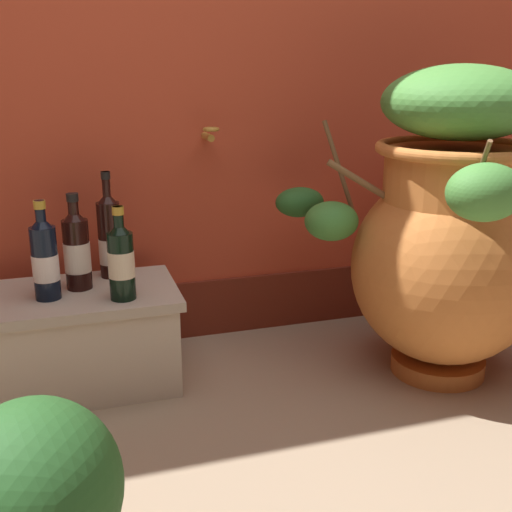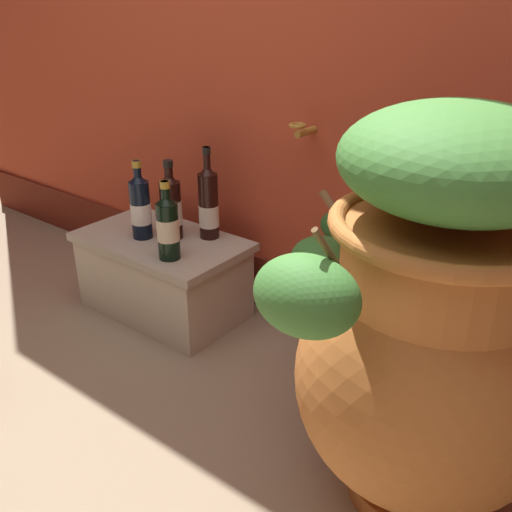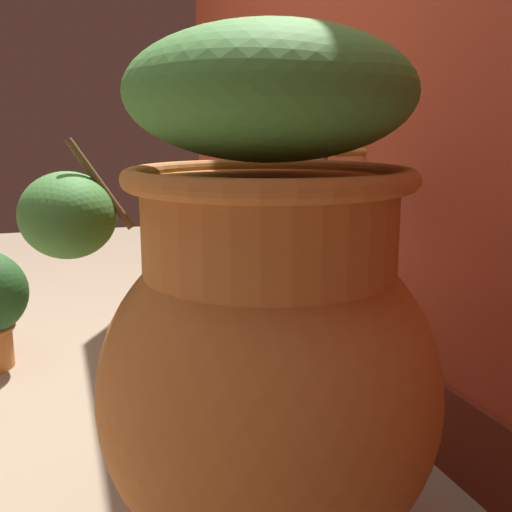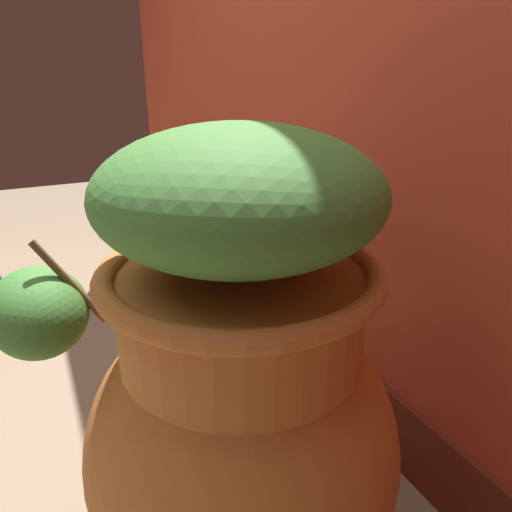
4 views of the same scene
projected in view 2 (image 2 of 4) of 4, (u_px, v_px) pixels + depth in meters
The scene contains 6 objects.
terracotta_urn at pixel (428, 333), 1.26m from camera, with size 0.77×0.76×0.98m.
stone_ledge at pixel (163, 272), 2.21m from camera, with size 0.65×0.38×0.31m.
wine_bottle_left at pixel (140, 205), 2.10m from camera, with size 0.08×0.08×0.30m.
wine_bottle_middle at pixel (171, 205), 2.10m from camera, with size 0.08×0.08×0.30m.
wine_bottle_right at pixel (208, 203), 2.10m from camera, with size 0.08×0.08×0.35m.
wine_bottle_back at pixel (168, 225), 1.94m from camera, with size 0.08×0.08×0.28m.
Camera 2 is at (0.93, -0.50, 1.17)m, focal length 40.01 mm.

